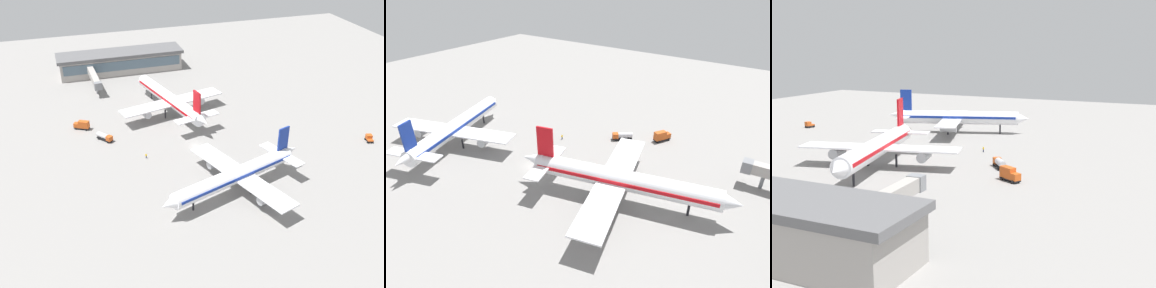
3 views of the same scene
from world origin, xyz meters
The scene contains 6 objects.
ground centered at (0.00, 0.00, 0.00)m, with size 288.00×288.00×0.00m, color gray.
airplane_at_gate centered at (-3.18, 28.49, 5.54)m, with size 48.64×39.94×15.23m.
airplane_taxiing centered at (1.23, -27.42, 5.81)m, with size 42.27×51.82×15.98m.
catering_truck centered at (35.49, -24.07, 1.70)m, with size 5.80×4.44×3.30m.
fuel_truck centered at (28.88, -13.34, 1.39)m, with size 5.31×6.18×2.50m.
ground_crew_worker centered at (17.69, 2.72, 0.85)m, with size 0.54×0.50×1.67m.
Camera 2 is at (-55.10, -55.06, 49.72)m, focal length 30.19 mm.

